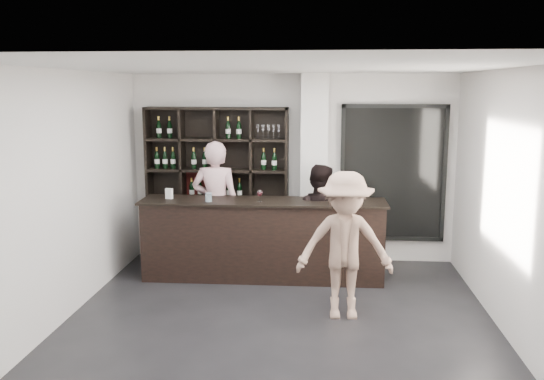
# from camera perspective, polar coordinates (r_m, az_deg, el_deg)

# --- Properties ---
(floor) EXTENTS (5.00, 5.50, 0.01)m
(floor) POSITION_cam_1_polar(r_m,az_deg,el_deg) (6.72, 0.59, -13.52)
(floor) COLOR black
(floor) RESTS_ON ground
(wine_shelf) EXTENTS (2.20, 0.35, 2.40)m
(wine_shelf) POSITION_cam_1_polar(r_m,az_deg,el_deg) (8.98, -5.43, 0.50)
(wine_shelf) COLOR black
(wine_shelf) RESTS_ON floor
(structural_column) EXTENTS (0.40, 0.40, 2.90)m
(structural_column) POSITION_cam_1_polar(r_m,az_deg,el_deg) (8.70, 4.19, 1.88)
(structural_column) COLOR silver
(structural_column) RESTS_ON floor
(glass_panel) EXTENTS (1.60, 0.08, 2.10)m
(glass_panel) POSITION_cam_1_polar(r_m,az_deg,el_deg) (8.99, 11.89, 1.63)
(glass_panel) COLOR black
(glass_panel) RESTS_ON floor
(tasting_counter) EXTENTS (3.44, 0.71, 1.14)m
(tasting_counter) POSITION_cam_1_polar(r_m,az_deg,el_deg) (8.18, -0.90, -4.92)
(tasting_counter) COLOR black
(tasting_counter) RESTS_ON floor
(taster_pink) EXTENTS (0.72, 0.48, 1.93)m
(taster_pink) POSITION_cam_1_polar(r_m,az_deg,el_deg) (8.57, -5.59, -1.56)
(taster_pink) COLOR #CA9CA1
(taster_pink) RESTS_ON floor
(taster_black) EXTENTS (0.92, 0.80, 1.62)m
(taster_black) POSITION_cam_1_polar(r_m,az_deg,el_deg) (8.33, 4.59, -2.98)
(taster_black) COLOR black
(taster_black) RESTS_ON floor
(customer) EXTENTS (1.16, 0.70, 1.75)m
(customer) POSITION_cam_1_polar(r_m,az_deg,el_deg) (6.79, 7.22, -5.49)
(customer) COLOR #9E7B67
(customer) RESTS_ON floor
(wine_glass) EXTENTS (0.08, 0.08, 0.19)m
(wine_glass) POSITION_cam_1_polar(r_m,az_deg,el_deg) (7.95, -1.23, -0.49)
(wine_glass) COLOR white
(wine_glass) RESTS_ON tasting_counter
(spit_cup) EXTENTS (0.10, 0.10, 0.12)m
(spit_cup) POSITION_cam_1_polar(r_m,az_deg,el_deg) (8.01, -6.30, -0.71)
(spit_cup) COLOR silver
(spit_cup) RESTS_ON tasting_counter
(napkin_stack) EXTENTS (0.13, 0.13, 0.02)m
(napkin_stack) POSITION_cam_1_polar(r_m,az_deg,el_deg) (8.06, 7.01, -1.02)
(napkin_stack) COLOR white
(napkin_stack) RESTS_ON tasting_counter
(card_stand) EXTENTS (0.11, 0.07, 0.15)m
(card_stand) POSITION_cam_1_polar(r_m,az_deg,el_deg) (8.28, -10.16, -0.35)
(card_stand) COLOR white
(card_stand) RESTS_ON tasting_counter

